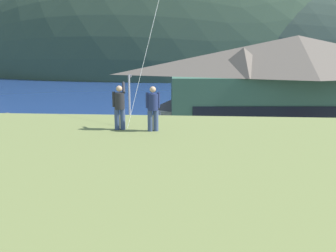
% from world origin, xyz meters
% --- Properties ---
extents(ground_plane, '(600.00, 600.00, 0.00)m').
position_xyz_m(ground_plane, '(0.00, 0.00, 0.00)').
color(ground_plane, '#66604C').
extents(parking_lot_pad, '(40.00, 20.00, 0.10)m').
position_xyz_m(parking_lot_pad, '(0.00, 5.00, 0.05)').
color(parking_lot_pad, slate).
rests_on(parking_lot_pad, ground).
extents(bay_water, '(360.00, 84.00, 0.03)m').
position_xyz_m(bay_water, '(0.00, 60.00, 0.01)').
color(bay_water, navy).
rests_on(bay_water, ground).
extents(far_hill_west_ridge, '(138.18, 62.44, 85.81)m').
position_xyz_m(far_hill_west_ridge, '(-7.04, 112.09, 0.00)').
color(far_hill_west_ridge, '#334733').
rests_on(far_hill_west_ridge, ground).
extents(far_hill_east_peak, '(95.67, 57.01, 57.82)m').
position_xyz_m(far_hill_east_peak, '(31.92, 110.40, 0.00)').
color(far_hill_east_peak, '#2D3D33').
rests_on(far_hill_east_peak, ground).
extents(harbor_lodge, '(29.00, 12.29, 11.36)m').
position_xyz_m(harbor_lodge, '(11.55, 21.39, 6.02)').
color(harbor_lodge, '#38604C').
rests_on(harbor_lodge, ground).
extents(storage_shed_near_lot, '(7.62, 5.75, 4.99)m').
position_xyz_m(storage_shed_near_lot, '(-14.63, 8.94, 2.60)').
color(storage_shed_near_lot, '#474C56').
rests_on(storage_shed_near_lot, ground).
extents(storage_shed_waterside, '(5.05, 4.97, 4.49)m').
position_xyz_m(storage_shed_waterside, '(-1.30, 22.84, 2.33)').
color(storage_shed_waterside, beige).
rests_on(storage_shed_waterside, ground).
extents(wharf_dock, '(3.20, 14.19, 0.70)m').
position_xyz_m(wharf_dock, '(1.74, 34.15, 0.35)').
color(wharf_dock, '#70604C').
rests_on(wharf_dock, ground).
extents(moored_boat_wharfside, '(2.56, 7.48, 2.16)m').
position_xyz_m(moored_boat_wharfside, '(-1.79, 33.64, 0.72)').
color(moored_boat_wharfside, navy).
rests_on(moored_boat_wharfside, ground).
extents(moored_boat_outer_mooring, '(2.68, 6.39, 2.16)m').
position_xyz_m(moored_boat_outer_mooring, '(5.05, 30.75, 0.72)').
color(moored_boat_outer_mooring, '#A8A399').
rests_on(moored_boat_outer_mooring, ground).
extents(moored_boat_inner_slip, '(2.05, 6.38, 2.16)m').
position_xyz_m(moored_boat_inner_slip, '(-1.60, 37.65, 0.72)').
color(moored_boat_inner_slip, '#23564C').
rests_on(moored_boat_inner_slip, ground).
extents(parked_car_mid_row_center, '(4.24, 2.13, 1.82)m').
position_xyz_m(parked_car_mid_row_center, '(-0.46, 0.73, 1.06)').
color(parked_car_mid_row_center, '#236633').
rests_on(parked_car_mid_row_center, parking_lot_pad).
extents(parked_car_front_row_end, '(4.35, 2.37, 1.82)m').
position_xyz_m(parked_car_front_row_end, '(4.51, 5.32, 1.06)').
color(parked_car_front_row_end, silver).
rests_on(parked_car_front_row_end, parking_lot_pad).
extents(parked_car_front_row_silver, '(4.30, 2.26, 1.82)m').
position_xyz_m(parked_car_front_row_silver, '(10.21, 6.01, 1.06)').
color(parked_car_front_row_silver, silver).
rests_on(parked_car_front_row_silver, parking_lot_pad).
extents(parked_car_back_row_right, '(4.29, 2.23, 1.82)m').
position_xyz_m(parked_car_back_row_right, '(-5.80, 1.15, 1.06)').
color(parked_car_back_row_right, '#9EA3A8').
rests_on(parked_car_back_row_right, parking_lot_pad).
extents(parking_light_pole, '(0.24, 0.78, 7.89)m').
position_xyz_m(parking_light_pole, '(-4.66, 10.55, 4.59)').
color(parking_light_pole, '#ADADB2').
rests_on(parking_light_pole, parking_lot_pad).
extents(person_kite_flyer, '(0.52, 0.70, 1.86)m').
position_xyz_m(person_kite_flyer, '(-1.95, -7.16, 8.29)').
color(person_kite_flyer, '#384770').
rests_on(person_kite_flyer, grassy_hill_foreground).
extents(person_companion, '(0.54, 0.40, 1.74)m').
position_xyz_m(person_companion, '(-0.61, -7.34, 8.28)').
color(person_companion, '#384770').
rests_on(person_companion, grassy_hill_foreground).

